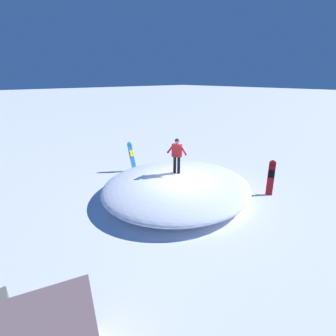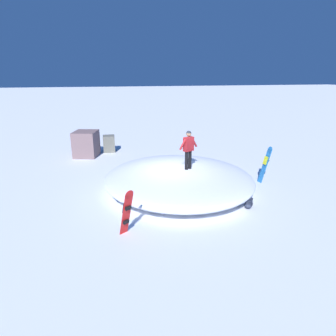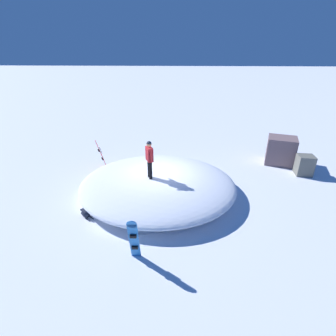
{
  "view_description": "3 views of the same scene",
  "coord_description": "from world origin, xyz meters",
  "px_view_note": "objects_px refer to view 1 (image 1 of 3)",
  "views": [
    {
      "loc": [
        -6.98,
        7.0,
        5.19
      ],
      "look_at": [
        0.38,
        0.44,
        1.46
      ],
      "focal_mm": 25.74,
      "sensor_mm": 36.0,
      "label": 1
    },
    {
      "loc": [
        -3.38,
        -11.62,
        4.82
      ],
      "look_at": [
        -0.08,
        0.38,
        0.85
      ],
      "focal_mm": 31.27,
      "sensor_mm": 36.0,
      "label": 2
    },
    {
      "loc": [
        10.09,
        1.05,
        5.85
      ],
      "look_at": [
        0.38,
        0.44,
        1.33
      ],
      "focal_mm": 26.59,
      "sensor_mm": 36.0,
      "label": 3
    }
  ],
  "objects_px": {
    "snowboard_primary_upright": "(271,177)",
    "backpack_near": "(186,168)",
    "snowboarder_standing": "(177,153)",
    "snowboard_secondary_upright": "(132,156)"
  },
  "relations": [
    {
      "from": "snowboarder_standing",
      "to": "snowboard_secondary_upright",
      "type": "height_order",
      "value": "snowboarder_standing"
    },
    {
      "from": "snowboard_secondary_upright",
      "to": "snowboard_primary_upright",
      "type": "bearing_deg",
      "value": -155.25
    },
    {
      "from": "snowboard_secondary_upright",
      "to": "backpack_near",
      "type": "bearing_deg",
      "value": -132.67
    },
    {
      "from": "snowboard_secondary_upright",
      "to": "backpack_near",
      "type": "height_order",
      "value": "snowboard_secondary_upright"
    },
    {
      "from": "snowboard_primary_upright",
      "to": "backpack_near",
      "type": "height_order",
      "value": "snowboard_primary_upright"
    },
    {
      "from": "backpack_near",
      "to": "snowboard_secondary_upright",
      "type": "bearing_deg",
      "value": 47.33
    },
    {
      "from": "snowboard_primary_upright",
      "to": "snowboard_secondary_upright",
      "type": "distance_m",
      "value": 7.57
    },
    {
      "from": "backpack_near",
      "to": "snowboard_primary_upright",
      "type": "bearing_deg",
      "value": -170.1
    },
    {
      "from": "snowboarder_standing",
      "to": "snowboard_primary_upright",
      "type": "relative_size",
      "value": 1.04
    },
    {
      "from": "snowboarder_standing",
      "to": "backpack_near",
      "type": "height_order",
      "value": "snowboarder_standing"
    }
  ]
}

